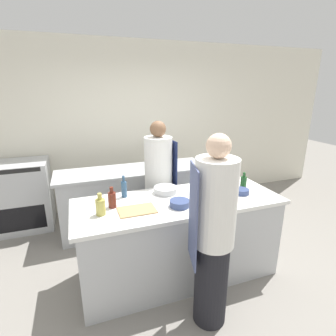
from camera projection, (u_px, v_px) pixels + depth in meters
ground_plane at (178, 272)px, 3.04m from camera, size 16.00×16.00×0.00m
wall_back at (134, 127)px, 4.54m from camera, size 8.00×0.06×2.80m
prep_counter at (179, 238)px, 2.90m from camera, size 2.19×0.82×0.92m
pass_counter at (134, 198)px, 3.93m from camera, size 2.18×0.64×0.92m
oven_range at (22, 196)px, 3.89m from camera, size 0.81×0.64×1.03m
chef_at_prep_near at (213, 236)px, 2.18m from camera, size 0.39×0.38×1.73m
chef_at_stove at (159, 186)px, 3.36m from camera, size 0.37×0.35×1.67m
bottle_olive_oil at (233, 180)px, 3.11m from camera, size 0.09×0.09×0.20m
bottle_vinegar at (100, 206)px, 2.42m from camera, size 0.09×0.09×0.21m
bottle_wine at (124, 189)px, 2.81m from camera, size 0.06×0.06×0.24m
bottle_cooking_oil at (112, 199)px, 2.57m from camera, size 0.08×0.08×0.21m
bottle_sauce at (244, 182)px, 3.08m from camera, size 0.07×0.07×0.19m
bowl_mixing_large at (180, 203)px, 2.60m from camera, size 0.20×0.20×0.07m
bowl_prep_small at (241, 191)px, 2.92m from camera, size 0.17×0.17×0.06m
bowl_ceramic_blue at (165, 190)px, 2.94m from camera, size 0.26×0.26×0.07m
cup at (222, 204)px, 2.57m from camera, size 0.08×0.08×0.09m
cutting_board at (137, 210)px, 2.52m from camera, size 0.36×0.24×0.01m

